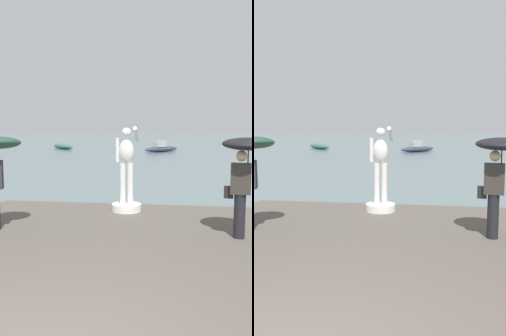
{
  "view_description": "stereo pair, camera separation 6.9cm",
  "coord_description": "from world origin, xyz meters",
  "views": [
    {
      "loc": [
        1.2,
        -2.7,
        2.56
      ],
      "look_at": [
        0.0,
        6.21,
        1.55
      ],
      "focal_mm": 38.31,
      "sensor_mm": 36.0,
      "label": 1
    },
    {
      "loc": [
        1.27,
        -2.69,
        2.56
      ],
      "look_at": [
        0.0,
        6.21,
        1.55
      ],
      "focal_mm": 38.31,
      "sensor_mm": 36.0,
      "label": 2
    }
  ],
  "objects": [
    {
      "name": "boat_near",
      "position": [
        -12.26,
        39.51,
        0.33
      ],
      "size": [
        4.32,
        4.88,
        0.65
      ],
      "color": "#336B5B",
      "rests_on": "ground"
    },
    {
      "name": "statue_white_figure",
      "position": [
        -0.02,
        6.42,
        1.18
      ],
      "size": [
        0.78,
        0.95,
        2.2
      ],
      "color": "white",
      "rests_on": "pier"
    },
    {
      "name": "onlooker_right",
      "position": [
        2.58,
        4.42,
        1.96
      ],
      "size": [
        1.16,
        1.16,
        2.0
      ],
      "color": "black",
      "rests_on": "pier"
    },
    {
      "name": "ground_plane",
      "position": [
        0.0,
        40.0,
        0.0
      ],
      "size": [
        400.0,
        400.0,
        0.0
      ],
      "primitive_type": "plane",
      "color": "slate"
    },
    {
      "name": "pier",
      "position": [
        0.0,
        2.14,
        0.2
      ],
      "size": [
        7.56,
        10.27,
        0.4
      ],
      "primitive_type": "cube",
      "color": "#564F47",
      "rests_on": "ground"
    },
    {
      "name": "boat_mid",
      "position": [
        -0.2,
        35.72,
        0.4
      ],
      "size": [
        4.16,
        4.57,
        1.17
      ],
      "color": "#2D384C",
      "rests_on": "ground"
    }
  ]
}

